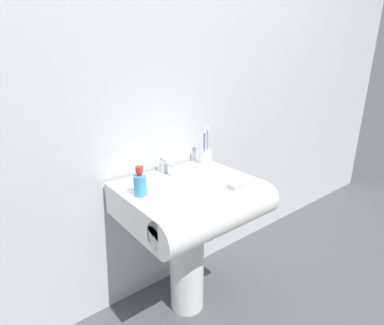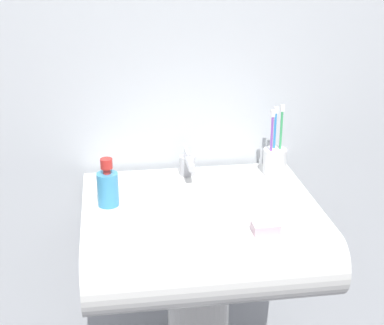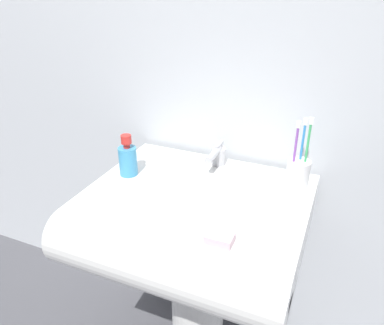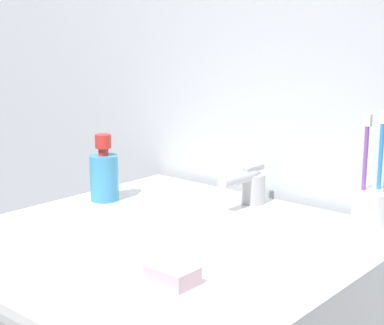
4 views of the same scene
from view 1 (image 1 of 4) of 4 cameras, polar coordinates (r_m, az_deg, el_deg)
ground_plane at (r=1.86m, az=-0.94°, el=-25.33°), size 6.00×6.00×0.00m
wall_back at (r=1.57m, az=-7.71°, el=15.23°), size 5.00×0.05×2.40m
sink_pedestal at (r=1.67m, az=-0.99°, el=-18.13°), size 0.18×0.18×0.58m
sink_basin at (r=1.43m, az=0.36°, el=-7.39°), size 0.63×0.55×0.16m
faucet at (r=1.56m, az=-5.13°, el=-0.64°), size 0.05×0.13×0.07m
toothbrush_cup at (r=1.69m, az=2.57°, el=1.25°), size 0.07×0.07×0.21m
soap_bottle at (r=1.31m, az=-9.86°, el=-4.05°), size 0.06×0.06×0.13m
bar_soap at (r=1.39m, az=8.32°, el=-4.46°), size 0.07×0.05×0.02m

